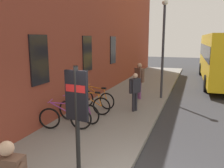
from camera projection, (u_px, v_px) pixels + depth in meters
name	position (u px, v px, depth m)	size (l,w,h in m)	color
ground	(186.00, 110.00, 10.09)	(60.00, 60.00, 0.00)	#2D2D30
sidewalk_pavement	(136.00, 94.00, 12.84)	(24.00, 3.50, 0.12)	gray
station_facade	(108.00, 19.00, 13.64)	(22.00, 0.65, 8.46)	brown
bicycle_far_end	(65.00, 118.00, 7.62)	(0.65, 1.71, 0.97)	black
bicycle_leaning_wall	(79.00, 112.00, 8.29)	(0.48, 1.76, 0.97)	black
bicycle_by_door	(89.00, 105.00, 9.15)	(0.48, 1.77, 0.97)	black
bicycle_nearest_sign	(97.00, 99.00, 10.03)	(0.49, 1.76, 0.97)	black
transit_info_sign	(77.00, 102.00, 5.00)	(0.15, 0.56, 2.40)	black
city_bus	(223.00, 56.00, 16.05)	(10.57, 2.89, 3.35)	yellow
pedestrian_crossing_street	(135.00, 88.00, 9.46)	(0.54, 0.42, 1.59)	#26262D
pedestrian_by_facade	(139.00, 77.00, 11.39)	(0.54, 0.55, 1.79)	#723F72
street_lamp	(163.00, 41.00, 11.23)	(0.28, 0.28, 4.78)	#333338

